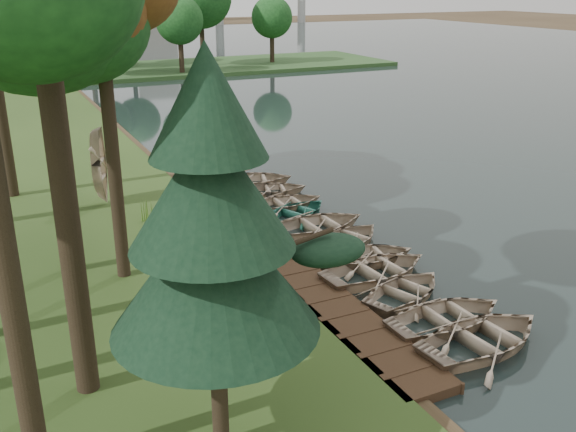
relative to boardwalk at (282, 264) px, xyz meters
name	(u,v)px	position (x,y,z in m)	size (l,w,h in m)	color
ground	(325,260)	(1.60, 0.00, -0.15)	(300.00, 300.00, 0.00)	#3D2F1D
water	(534,100)	(31.60, 20.00, -0.12)	(130.00, 200.00, 0.05)	black
boardwalk	(282,264)	(0.00, 0.00, 0.00)	(1.60, 16.00, 0.30)	#352214
peninsula	(161,69)	(9.60, 50.00, 0.08)	(50.00, 14.00, 0.45)	#27461F
far_trees	(124,8)	(6.27, 50.00, 6.28)	(45.60, 5.60, 8.80)	black
rowboat_0	(484,335)	(2.50, -6.72, 0.30)	(2.74, 3.83, 0.79)	tan
rowboat_1	(448,315)	(2.40, -5.45, 0.27)	(2.57, 3.60, 0.74)	tan
rowboat_2	(406,288)	(2.37, -3.57, 0.22)	(2.23, 3.12, 0.65)	tan
rowboat_3	(377,267)	(2.33, -2.06, 0.29)	(2.70, 3.78, 0.78)	tan
rowboat_4	(366,254)	(2.64, -0.91, 0.25)	(2.40, 3.36, 0.70)	tan
rowboat_5	(347,237)	(2.84, 0.64, 0.25)	(2.38, 3.33, 0.69)	tan
rowboat_6	(317,223)	(2.50, 2.23, 0.30)	(2.76, 3.86, 0.80)	tan
rowboat_7	(298,210)	(2.58, 4.00, 0.23)	(2.25, 3.15, 0.65)	#2A7561
rowboat_8	(285,201)	(2.60, 5.18, 0.24)	(2.33, 3.26, 0.68)	tan
rowboat_9	(272,187)	(2.90, 7.16, 0.22)	(2.18, 3.06, 0.63)	tan
rowboat_10	(251,178)	(2.55, 8.70, 0.29)	(2.66, 3.73, 0.77)	tan
stored_rowboat	(105,195)	(-4.08, 8.41, 0.47)	(2.22, 3.10, 0.64)	tan
tree_2	(99,11)	(-4.89, 1.15, 7.99)	(3.43, 3.43, 9.44)	black
pine_tree	(212,223)	(-4.87, -7.54, 4.83)	(3.80, 3.80, 7.73)	black
reeds_0	(260,260)	(-1.00, -0.52, 0.58)	(0.60, 0.60, 0.85)	#3F661E
reeds_1	(203,235)	(-1.98, 2.14, 0.62)	(0.60, 0.60, 0.93)	#3F661E
reeds_2	(211,236)	(-1.79, 1.79, 0.66)	(0.60, 0.60, 1.02)	#3F661E
reeds_3	(148,210)	(-3.01, 5.49, 0.59)	(0.60, 0.60, 0.88)	#3F661E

